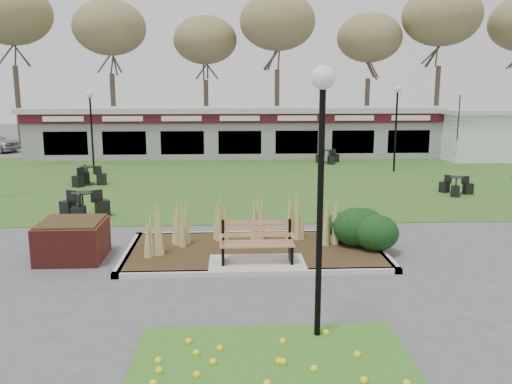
{
  "coord_description": "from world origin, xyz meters",
  "views": [
    {
      "loc": [
        -0.63,
        -11.73,
        4.1
      ],
      "look_at": [
        0.07,
        2.0,
        1.4
      ],
      "focal_mm": 38.0,
      "sensor_mm": 36.0,
      "label": 1
    }
  ],
  "objects_px": {
    "park_bench": "(257,241)",
    "bistro_set_d": "(329,159)",
    "lamp_post_near_right": "(322,145)",
    "food_pavilion": "(239,132)",
    "service_hut": "(480,134)",
    "brick_planter": "(72,240)",
    "bistro_set_c": "(456,188)",
    "lamp_post_far_left": "(91,114)",
    "bistro_set_b": "(88,179)",
    "patio_umbrella": "(457,137)",
    "bistro_set_a": "(83,210)",
    "lamp_post_mid_right": "(397,110)"
  },
  "relations": [
    {
      "from": "park_bench",
      "to": "bistro_set_d",
      "type": "relative_size",
      "value": 1.27
    },
    {
      "from": "lamp_post_near_right",
      "to": "bistro_set_d",
      "type": "xyz_separation_m",
      "value": [
        3.95,
        20.5,
        -2.95
      ]
    },
    {
      "from": "park_bench",
      "to": "food_pavilion",
      "type": "xyz_separation_m",
      "value": [
        0.0,
        19.71,
        0.89
      ]
    },
    {
      "from": "food_pavilion",
      "to": "service_hut",
      "type": "bearing_deg",
      "value": -8.27
    },
    {
      "from": "bistro_set_d",
      "to": "service_hut",
      "type": "bearing_deg",
      "value": 6.52
    },
    {
      "from": "brick_planter",
      "to": "bistro_set_c",
      "type": "relative_size",
      "value": 1.17
    },
    {
      "from": "lamp_post_near_right",
      "to": "brick_planter",
      "type": "bearing_deg",
      "value": 139.13
    },
    {
      "from": "park_bench",
      "to": "lamp_post_far_left",
      "type": "bearing_deg",
      "value": 116.75
    },
    {
      "from": "park_bench",
      "to": "bistro_set_c",
      "type": "xyz_separation_m",
      "value": [
        8.06,
        7.97,
        -0.34
      ]
    },
    {
      "from": "bistro_set_b",
      "to": "patio_umbrella",
      "type": "height_order",
      "value": "patio_umbrella"
    },
    {
      "from": "food_pavilion",
      "to": "patio_umbrella",
      "type": "bearing_deg",
      "value": -28.16
    },
    {
      "from": "bistro_set_a",
      "to": "brick_planter",
      "type": "bearing_deg",
      "value": -78.84
    },
    {
      "from": "lamp_post_near_right",
      "to": "food_pavilion",
      "type": "bearing_deg",
      "value": 91.95
    },
    {
      "from": "lamp_post_mid_right",
      "to": "lamp_post_far_left",
      "type": "height_order",
      "value": "lamp_post_mid_right"
    },
    {
      "from": "food_pavilion",
      "to": "bistro_set_c",
      "type": "bearing_deg",
      "value": -55.54
    },
    {
      "from": "bistro_set_c",
      "to": "food_pavilion",
      "type": "bearing_deg",
      "value": 124.46
    },
    {
      "from": "brick_planter",
      "to": "food_pavilion",
      "type": "height_order",
      "value": "food_pavilion"
    },
    {
      "from": "park_bench",
      "to": "bistro_set_c",
      "type": "distance_m",
      "value": 11.34
    },
    {
      "from": "bistro_set_b",
      "to": "lamp_post_far_left",
      "type": "bearing_deg",
      "value": 99.57
    },
    {
      "from": "park_bench",
      "to": "lamp_post_mid_right",
      "type": "bearing_deg",
      "value": 61.62
    },
    {
      "from": "brick_planter",
      "to": "lamp_post_near_right",
      "type": "distance_m",
      "value": 7.4
    },
    {
      "from": "service_hut",
      "to": "lamp_post_far_left",
      "type": "relative_size",
      "value": 1.13
    },
    {
      "from": "brick_planter",
      "to": "bistro_set_d",
      "type": "relative_size",
      "value": 1.12
    },
    {
      "from": "food_pavilion",
      "to": "park_bench",
      "type": "bearing_deg",
      "value": -90.0
    },
    {
      "from": "bistro_set_d",
      "to": "patio_umbrella",
      "type": "height_order",
      "value": "patio_umbrella"
    },
    {
      "from": "brick_planter",
      "to": "food_pavilion",
      "type": "relative_size",
      "value": 0.06
    },
    {
      "from": "park_bench",
      "to": "lamp_post_near_right",
      "type": "height_order",
      "value": "lamp_post_near_right"
    },
    {
      "from": "park_bench",
      "to": "lamp_post_mid_right",
      "type": "relative_size",
      "value": 0.41
    },
    {
      "from": "bistro_set_a",
      "to": "lamp_post_near_right",
      "type": "bearing_deg",
      "value": -54.83
    },
    {
      "from": "lamp_post_far_left",
      "to": "bistro_set_c",
      "type": "relative_size",
      "value": 3.03
    },
    {
      "from": "bistro_set_a",
      "to": "food_pavilion",
      "type": "bearing_deg",
      "value": 70.87
    },
    {
      "from": "bistro_set_d",
      "to": "lamp_post_far_left",
      "type": "bearing_deg",
      "value": -167.4
    },
    {
      "from": "food_pavilion",
      "to": "lamp_post_mid_right",
      "type": "relative_size",
      "value": 5.97
    },
    {
      "from": "bistro_set_c",
      "to": "brick_planter",
      "type": "bearing_deg",
      "value": -149.91
    },
    {
      "from": "food_pavilion",
      "to": "patio_umbrella",
      "type": "distance_m",
      "value": 12.01
    },
    {
      "from": "bistro_set_d",
      "to": "patio_umbrella",
      "type": "relative_size",
      "value": 0.52
    },
    {
      "from": "bistro_set_a",
      "to": "bistro_set_d",
      "type": "height_order",
      "value": "bistro_set_a"
    },
    {
      "from": "service_hut",
      "to": "bistro_set_a",
      "type": "xyz_separation_m",
      "value": [
        -18.69,
        -13.0,
        -1.15
      ]
    },
    {
      "from": "brick_planter",
      "to": "bistro_set_b",
      "type": "distance_m",
      "value": 10.22
    },
    {
      "from": "lamp_post_far_left",
      "to": "park_bench",
      "type": "bearing_deg",
      "value": -63.25
    },
    {
      "from": "lamp_post_near_right",
      "to": "bistro_set_c",
      "type": "distance_m",
      "value": 14.1
    },
    {
      "from": "park_bench",
      "to": "bistro_set_d",
      "type": "height_order",
      "value": "park_bench"
    },
    {
      "from": "bistro_set_b",
      "to": "brick_planter",
      "type": "bearing_deg",
      "value": -77.9
    },
    {
      "from": "brick_planter",
      "to": "patio_umbrella",
      "type": "relative_size",
      "value": 0.58
    },
    {
      "from": "park_bench",
      "to": "service_hut",
      "type": "bearing_deg",
      "value": 52.75
    },
    {
      "from": "bistro_set_a",
      "to": "patio_umbrella",
      "type": "xyz_separation_m",
      "value": [
        15.78,
        9.3,
        1.34
      ]
    },
    {
      "from": "brick_planter",
      "to": "lamp_post_mid_right",
      "type": "bearing_deg",
      "value": 47.65
    },
    {
      "from": "lamp_post_near_right",
      "to": "bistro_set_a",
      "type": "distance_m",
      "value": 10.8
    },
    {
      "from": "lamp_post_far_left",
      "to": "food_pavilion",
      "type": "bearing_deg",
      "value": 38.29
    },
    {
      "from": "bistro_set_c",
      "to": "lamp_post_far_left",
      "type": "bearing_deg",
      "value": 157.99
    }
  ]
}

